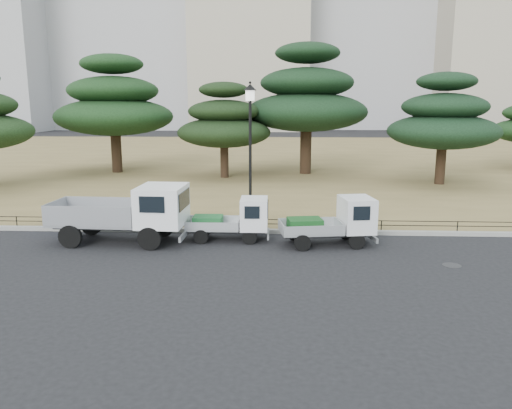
# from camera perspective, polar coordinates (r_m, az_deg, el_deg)

# --- Properties ---
(ground) EXTENTS (220.00, 220.00, 0.00)m
(ground) POSITION_cam_1_polar(r_m,az_deg,el_deg) (17.67, -0.32, -5.43)
(ground) COLOR black
(lawn) EXTENTS (120.00, 56.00, 0.15)m
(lawn) POSITION_cam_1_polar(r_m,az_deg,el_deg) (47.76, 1.68, 5.39)
(lawn) COLOR olive
(lawn) RESTS_ON ground
(curb) EXTENTS (120.00, 0.25, 0.16)m
(curb) POSITION_cam_1_polar(r_m,az_deg,el_deg) (20.15, 0.08, -3.06)
(curb) COLOR gray
(curb) RESTS_ON ground
(truck_large) EXTENTS (5.05, 2.19, 2.17)m
(truck_large) POSITION_cam_1_polar(r_m,az_deg,el_deg) (19.17, -14.47, -0.72)
(truck_large) COLOR black
(truck_large) RESTS_ON ground
(truck_kei_front) EXTENTS (3.10, 1.38, 1.63)m
(truck_kei_front) POSITION_cam_1_polar(r_m,az_deg,el_deg) (19.00, -2.50, -1.70)
(truck_kei_front) COLOR black
(truck_kei_front) RESTS_ON ground
(truck_kei_rear) EXTENTS (3.56, 1.94, 1.77)m
(truck_kei_rear) POSITION_cam_1_polar(r_m,az_deg,el_deg) (18.54, 8.92, -1.94)
(truck_kei_rear) COLOR black
(truck_kei_rear) RESTS_ON ground
(street_lamp) EXTENTS (0.51, 0.51, 5.73)m
(street_lamp) POSITION_cam_1_polar(r_m,az_deg,el_deg) (19.85, -0.67, 8.26)
(street_lamp) COLOR black
(street_lamp) RESTS_ON lawn
(pipe_fence) EXTENTS (38.00, 0.04, 0.40)m
(pipe_fence) POSITION_cam_1_polar(r_m,az_deg,el_deg) (20.21, 0.10, -1.97)
(pipe_fence) COLOR black
(pipe_fence) RESTS_ON lawn
(tarp_pile) EXTENTS (1.86, 1.64, 1.03)m
(tarp_pile) POSITION_cam_1_polar(r_m,az_deg,el_deg) (22.47, -20.74, -1.03)
(tarp_pile) COLOR #173FB3
(tarp_pile) RESTS_ON lawn
(manhole) EXTENTS (0.60, 0.60, 0.01)m
(manhole) POSITION_cam_1_polar(r_m,az_deg,el_deg) (17.42, 21.48, -6.49)
(manhole) COLOR #2D2D30
(manhole) RESTS_ON ground
(pine_west_near) EXTENTS (8.45, 8.45, 8.45)m
(pine_west_near) POSITION_cam_1_polar(r_m,az_deg,el_deg) (38.10, -15.93, 10.88)
(pine_west_near) COLOR black
(pine_west_near) RESTS_ON lawn
(pine_center_left) EXTENTS (6.30, 6.30, 6.41)m
(pine_center_left) POSITION_cam_1_polar(r_m,az_deg,el_deg) (34.06, -3.68, 9.29)
(pine_center_left) COLOR black
(pine_center_left) RESTS_ON lawn
(pine_center_right) EXTENTS (8.63, 8.63, 9.15)m
(pine_center_right) POSITION_cam_1_polar(r_m,az_deg,el_deg) (36.15, 5.81, 11.92)
(pine_center_right) COLOR black
(pine_center_right) RESTS_ON lawn
(pine_east_near) EXTENTS (6.80, 6.80, 6.87)m
(pine_east_near) POSITION_cam_1_polar(r_m,az_deg,el_deg) (33.22, 20.67, 8.99)
(pine_east_near) COLOR black
(pine_east_near) RESTS_ON lawn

